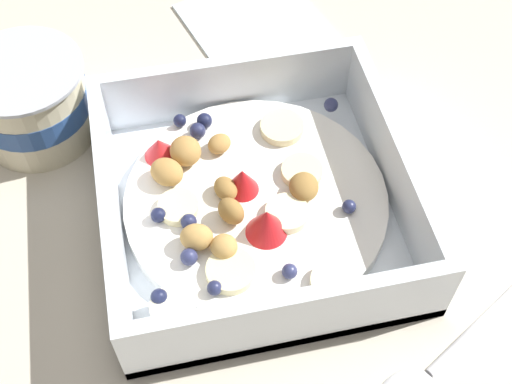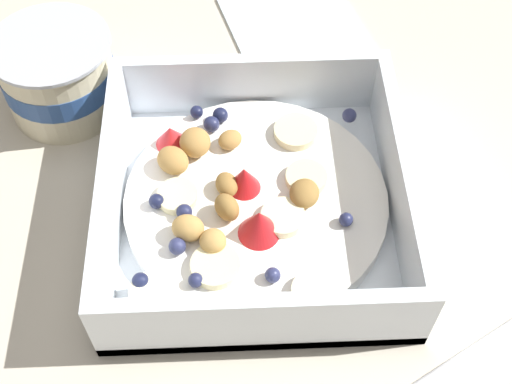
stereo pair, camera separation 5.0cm
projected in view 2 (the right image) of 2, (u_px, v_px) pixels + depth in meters
The scene contains 4 objects.
ground_plane at pixel (281, 231), 0.51m from camera, with size 2.40×2.40×0.00m, color beige.
fruit_bowl at pixel (253, 200), 0.50m from camera, with size 0.22×0.22×0.06m.
yogurt_cup at pixel (58, 74), 0.56m from camera, with size 0.10×0.10×0.07m.
folded_napkin at pixel (295, 24), 0.65m from camera, with size 0.12×0.12×0.01m, color silver.
Camera 2 is at (-0.28, 0.03, 0.43)m, focal length 47.85 mm.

